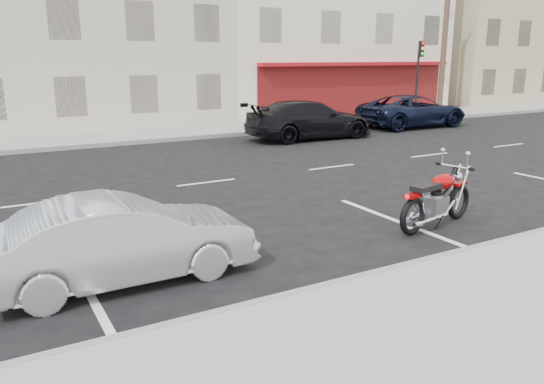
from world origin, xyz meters
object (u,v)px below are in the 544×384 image
Objects in this scene: utility_pole at (446,26)px; car_far at (309,120)px; suv_far at (413,111)px; traffic_light at (419,69)px; motorcycle at (459,194)px; sedan_silver at (122,240)px; fire_hydrant at (392,109)px.

utility_pole is 12.23m from car_far.
traffic_light is at bearing -46.12° from suv_far.
traffic_light is 9.75m from car_far.
car_far reaches higher than motorcycle.
suv_far is (-2.81, -2.63, -1.82)m from traffic_light.
motorcycle is 6.66m from sedan_silver.
car_far is (3.31, 10.44, 0.24)m from motorcycle.
car_far is (-6.18, -0.69, 0.02)m from suv_far.
utility_pole reaches higher than sedan_silver.
sedan_silver reaches higher than motorcycle.
fire_hydrant is 17.62m from motorcycle.
fire_hydrant is 3.09m from suv_far.
sedan_silver is (-17.45, -13.67, 0.10)m from fire_hydrant.
utility_pole is 2.37× the size of sedan_silver.
utility_pole is at bearing 7.61° from traffic_light.
traffic_light is 0.72× the size of suv_far.
motorcycle is 14.63m from suv_far.
sedan_silver reaches higher than fire_hydrant.
utility_pole reaches higher than car_far.
fire_hydrant is at bearing -178.36° from utility_pole.
sedan_silver is (-6.65, 0.25, 0.11)m from motorcycle.
utility_pole is at bearing -70.64° from car_far.
utility_pole is at bearing -58.16° from suv_far.
motorcycle reaches higher than fire_hydrant.
suv_far is (16.14, 10.88, 0.11)m from sedan_silver.
car_far is at bearing -155.05° from fire_hydrant.
traffic_light is at bearing -172.39° from utility_pole.
traffic_light is at bearing -68.45° from car_far.
fire_hydrant is 0.14× the size of suv_far.
car_far is at bearing 61.41° from motorcycle.
fire_hydrant is (-3.50, -0.10, -4.21)m from utility_pole.
utility_pole is at bearing -56.26° from sedan_silver.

